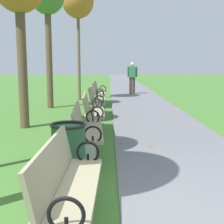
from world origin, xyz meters
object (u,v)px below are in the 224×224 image
park_bench_4 (96,101)px  tree_4 (47,0)px  park_bench_2 (86,131)px  park_bench_5 (99,93)px  pedestrian_walking (132,76)px  park_bench_3 (92,112)px  trash_bin (69,154)px  tree_5 (78,2)px  park_bench_1 (68,186)px

park_bench_4 → tree_4: size_ratio=0.35×
park_bench_2 → tree_4: (-1.73, 6.14, 3.25)m
park_bench_5 → pedestrian_walking: 4.74m
park_bench_2 → pedestrian_walking: pedestrian_walking is taller
park_bench_3 → trash_bin: park_bench_3 is taller
park_bench_2 → park_bench_4: bearing=90.0°
park_bench_2 → park_bench_3: 2.02m
park_bench_4 → trash_bin: park_bench_4 is taller
trash_bin → tree_5: bearing=94.4°
park_bench_2 → pedestrian_walking: 11.17m
pedestrian_walking → trash_bin: 12.35m
park_bench_5 → tree_5: tree_5 is taller
tree_5 → park_bench_4: bearing=-78.2°
tree_5 → trash_bin: (0.76, -9.78, -3.72)m
park_bench_3 → park_bench_5: same height
park_bench_5 → trash_bin: (-0.15, -7.78, -0.06)m
park_bench_1 → tree_4: 9.31m
park_bench_5 → pedestrian_walking: pedestrian_walking is taller
park_bench_2 → park_bench_4: 4.27m
park_bench_3 → park_bench_4: (-0.00, 2.25, 0.00)m
tree_5 → park_bench_2: bearing=-84.0°
tree_5 → pedestrian_walking: 4.74m
tree_5 → tree_4: bearing=-108.5°
pedestrian_walking → trash_bin: pedestrian_walking is taller
park_bench_1 → pedestrian_walking: size_ratio=1.00×
park_bench_4 → trash_bin: size_ratio=1.91×
park_bench_2 → tree_4: 7.16m
tree_5 → trash_bin: size_ratio=5.87×
park_bench_3 → tree_4: tree_4 is taller
park_bench_1 → park_bench_2: (0.00, 2.41, 0.00)m
tree_4 → tree_5: (0.82, 2.46, 0.40)m
tree_5 → pedestrian_walking: tree_5 is taller
park_bench_1 → park_bench_4: (-0.00, 6.68, 0.00)m
tree_4 → pedestrian_walking: tree_4 is taller
park_bench_2 → trash_bin: (-0.15, -1.17, -0.06)m
park_bench_1 → tree_5: bearing=94.7°
park_bench_1 → park_bench_4: size_ratio=1.01×
pedestrian_walking → trash_bin: (-1.74, -12.22, -0.50)m
park_bench_2 → park_bench_5: 6.61m
park_bench_4 → pedestrian_walking: size_ratio=0.99×
park_bench_1 → park_bench_2: size_ratio=1.00×
park_bench_3 → trash_bin: (-0.15, -3.19, -0.06)m
park_bench_3 → trash_bin: 3.20m
park_bench_2 → park_bench_5: same height
tree_4 → park_bench_3: bearing=-67.2°
park_bench_3 → tree_4: (-1.73, 4.12, 3.25)m
park_bench_3 → trash_bin: bearing=-92.6°
park_bench_5 → pedestrian_walking: bearing=70.3°
park_bench_2 → park_bench_1: bearing=-90.0°
park_bench_3 → tree_4: 5.53m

